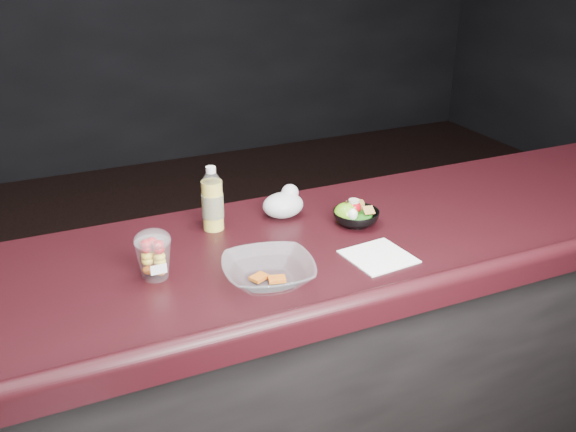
# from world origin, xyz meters

# --- Properties ---
(counter) EXTENTS (4.06, 0.71, 1.02)m
(counter) POSITION_xyz_m (0.00, 0.30, 0.51)
(counter) COLOR black
(counter) RESTS_ON ground
(lemonade_bottle) EXTENTS (0.06, 0.06, 0.19)m
(lemonade_bottle) POSITION_xyz_m (-0.12, 0.49, 1.10)
(lemonade_bottle) COLOR yellow
(lemonade_bottle) RESTS_ON counter
(fruit_cup) EXTENTS (0.09, 0.09, 0.13)m
(fruit_cup) POSITION_xyz_m (-0.34, 0.29, 1.09)
(fruit_cup) COLOR white
(fruit_cup) RESTS_ON counter
(green_apple) EXTENTS (0.07, 0.07, 0.08)m
(green_apple) POSITION_xyz_m (0.24, 0.36, 1.05)
(green_apple) COLOR #33840F
(green_apple) RESTS_ON counter
(plastic_bag) EXTENTS (0.13, 0.10, 0.09)m
(plastic_bag) POSITION_xyz_m (0.10, 0.49, 1.06)
(plastic_bag) COLOR silver
(plastic_bag) RESTS_ON counter
(snack_bowl) EXTENTS (0.17, 0.17, 0.07)m
(snack_bowl) POSITION_xyz_m (0.27, 0.35, 1.05)
(snack_bowl) COLOR black
(snack_bowl) RESTS_ON counter
(takeout_bowl) EXTENTS (0.26, 0.26, 0.06)m
(takeout_bowl) POSITION_xyz_m (-0.10, 0.15, 1.05)
(takeout_bowl) COLOR silver
(takeout_bowl) RESTS_ON counter
(paper_napkin) EXTENTS (0.17, 0.17, 0.00)m
(paper_napkin) POSITION_xyz_m (0.22, 0.15, 1.02)
(paper_napkin) COLOR white
(paper_napkin) RESTS_ON counter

